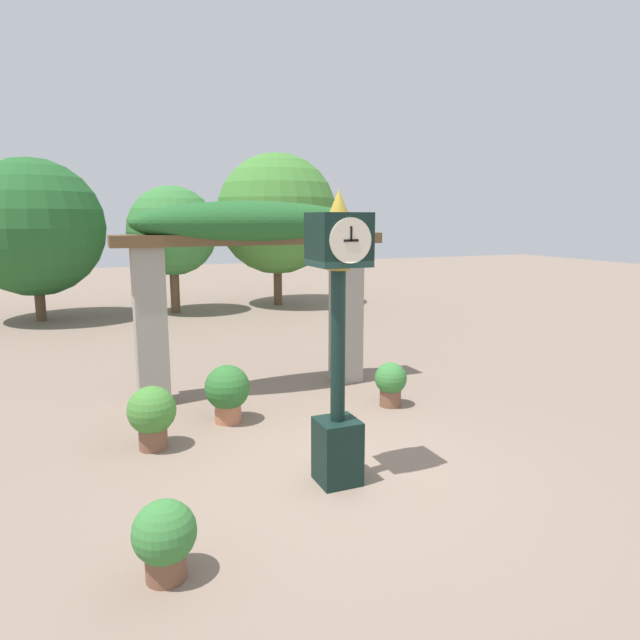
{
  "coord_description": "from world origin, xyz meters",
  "views": [
    {
      "loc": [
        -2.63,
        -5.74,
        2.94
      ],
      "look_at": [
        -0.13,
        0.21,
        1.77
      ],
      "focal_mm": 32.0,
      "sensor_mm": 36.0,
      "label": 1
    }
  ],
  "objects_px": {
    "potted_plant_near_left": "(165,537)",
    "potted_plant_near_right": "(152,414)",
    "potted_plant_far_right": "(227,391)",
    "potted_plant_far_left": "(391,382)",
    "pedestal_clock": "(338,336)"
  },
  "relations": [
    {
      "from": "pedestal_clock",
      "to": "potted_plant_far_left",
      "type": "distance_m",
      "value": 3.06
    },
    {
      "from": "potted_plant_near_right",
      "to": "potted_plant_far_left",
      "type": "height_order",
      "value": "potted_plant_near_right"
    },
    {
      "from": "pedestal_clock",
      "to": "potted_plant_far_left",
      "type": "xyz_separation_m",
      "value": [
        1.86,
        2.06,
        -1.29
      ]
    },
    {
      "from": "pedestal_clock",
      "to": "potted_plant_far_left",
      "type": "height_order",
      "value": "pedestal_clock"
    },
    {
      "from": "potted_plant_far_left",
      "to": "potted_plant_far_right",
      "type": "height_order",
      "value": "potted_plant_far_right"
    },
    {
      "from": "potted_plant_far_left",
      "to": "potted_plant_far_right",
      "type": "distance_m",
      "value": 2.55
    },
    {
      "from": "potted_plant_far_right",
      "to": "pedestal_clock",
      "type": "bearing_deg",
      "value": -73.94
    },
    {
      "from": "potted_plant_near_left",
      "to": "potted_plant_far_right",
      "type": "bearing_deg",
      "value": 68.26
    },
    {
      "from": "potted_plant_near_left",
      "to": "pedestal_clock",
      "type": "bearing_deg",
      "value": 27.27
    },
    {
      "from": "potted_plant_near_left",
      "to": "potted_plant_near_right",
      "type": "bearing_deg",
      "value": 85.3
    },
    {
      "from": "potted_plant_near_right",
      "to": "potted_plant_far_left",
      "type": "relative_size",
      "value": 1.18
    },
    {
      "from": "potted_plant_far_left",
      "to": "potted_plant_far_right",
      "type": "bearing_deg",
      "value": 173.61
    },
    {
      "from": "potted_plant_near_left",
      "to": "potted_plant_far_left",
      "type": "height_order",
      "value": "potted_plant_far_left"
    },
    {
      "from": "potted_plant_near_right",
      "to": "potted_plant_far_right",
      "type": "height_order",
      "value": "potted_plant_far_right"
    },
    {
      "from": "potted_plant_near_left",
      "to": "potted_plant_near_right",
      "type": "height_order",
      "value": "potted_plant_near_right"
    }
  ]
}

